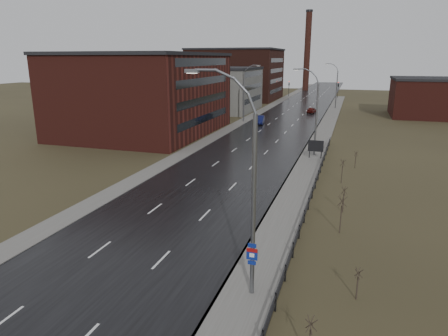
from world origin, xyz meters
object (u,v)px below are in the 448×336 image
Objects in this scene: billboard at (316,147)px; car_far at (312,110)px; car_near at (259,120)px; streetlight_main at (248,190)px.

billboard is 45.53m from car_far.
billboard is 0.51× the size of car_near.
streetlight_main is 2.95× the size of car_far.
streetlight_main reaches higher than billboard.
car_near is (-13.28, 25.71, -0.88)m from billboard.
streetlight_main is at bearing 100.63° from car_far.
car_far is (8.10, 19.51, -0.10)m from car_near.
streetlight_main is 4.84× the size of billboard.
car_near is at bearing 117.33° from billboard.
billboard is (0.63, 32.20, -4.38)m from streetlight_main.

